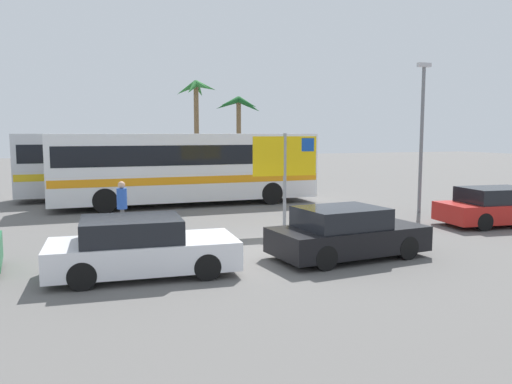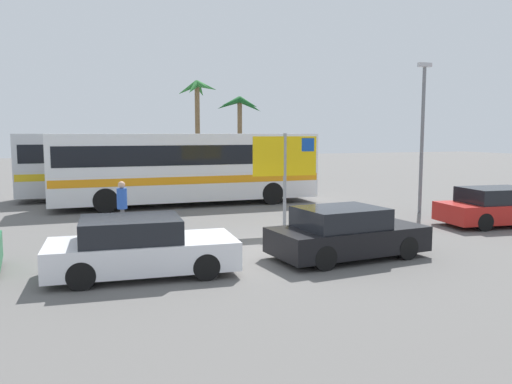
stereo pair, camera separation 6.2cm
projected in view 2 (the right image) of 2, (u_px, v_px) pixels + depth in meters
name	position (u px, v px, depth m)	size (l,w,h in m)	color
ground	(277.00, 251.00, 14.12)	(120.00, 120.00, 0.00)	#605E5B
bus_front_coach	(187.00, 165.00, 23.02)	(11.69, 2.53, 3.17)	white
bus_rear_coach	(143.00, 162.00, 25.87)	(11.69, 2.53, 3.17)	silver
ferry_sign	(286.00, 160.00, 17.09)	(2.20, 0.20, 3.20)	gray
car_black	(346.00, 234.00, 13.30)	(4.15, 2.20, 1.32)	black
car_red	(501.00, 207.00, 18.03)	(4.56, 2.23, 1.32)	red
car_white	(139.00, 247.00, 11.70)	(4.31, 2.15, 1.32)	silver
pedestrian_near_sign	(122.00, 203.00, 16.36)	(0.32, 0.32, 1.70)	#4C4C51
lamp_post_right_side	(422.00, 131.00, 20.64)	(0.56, 0.20, 5.96)	slate
palm_tree_seaside	(240.00, 113.00, 35.76)	(3.42, 3.50, 5.72)	brown
palm_tree_inland	(197.00, 101.00, 34.20)	(2.80, 2.76, 6.66)	brown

